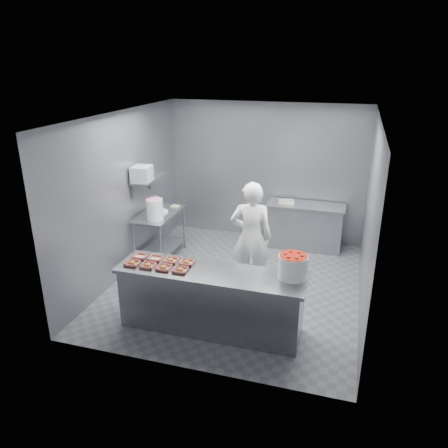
{
  "coord_description": "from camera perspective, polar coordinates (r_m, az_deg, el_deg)",
  "views": [
    {
      "loc": [
        1.69,
        -6.33,
        3.6
      ],
      "look_at": [
        -0.15,
        -0.2,
        1.15
      ],
      "focal_mm": 35.0,
      "sensor_mm": 36.0,
      "label": 1
    }
  ],
  "objects": [
    {
      "name": "ceiling",
      "position": [
        6.6,
        1.84,
        14.01
      ],
      "size": [
        4.5,
        4.5,
        0.0
      ],
      "primitive_type": "plane",
      "rotation": [
        3.14,
        0.0,
        0.0
      ],
      "color": "white",
      "rests_on": "wall_back"
    },
    {
      "name": "tray_6",
      "position": [
        6.21,
        -6.95,
        -4.72
      ],
      "size": [
        0.19,
        0.18,
        0.06
      ],
      "color": "tan",
      "rests_on": "service_counter"
    },
    {
      "name": "tray_1",
      "position": [
        6.11,
        -9.92,
        -5.35
      ],
      "size": [
        0.19,
        0.18,
        0.06
      ],
      "color": "tan",
      "rests_on": "service_counter"
    },
    {
      "name": "worker",
      "position": [
        6.96,
        3.56,
        -1.75
      ],
      "size": [
        0.73,
        0.54,
        1.83
      ],
      "primitive_type": "imported",
      "rotation": [
        0.0,
        0.0,
        3.3
      ],
      "color": "white",
      "rests_on": "ground"
    },
    {
      "name": "tray_5",
      "position": [
        6.3,
        -8.93,
        -4.46
      ],
      "size": [
        0.19,
        0.18,
        0.04
      ],
      "color": "tan",
      "rests_on": "service_counter"
    },
    {
      "name": "wall_back",
      "position": [
        9.02,
        5.47,
        6.75
      ],
      "size": [
        4.0,
        0.04,
        2.8
      ],
      "primitive_type": "cube",
      "color": "slate",
      "rests_on": "ground"
    },
    {
      "name": "tray_0",
      "position": [
        6.21,
        -11.91,
        -5.03
      ],
      "size": [
        0.19,
        0.18,
        0.06
      ],
      "color": "tan",
      "rests_on": "service_counter"
    },
    {
      "name": "bucket_lid",
      "position": [
        8.19,
        -8.46,
        1.59
      ],
      "size": [
        0.41,
        0.41,
        0.03
      ],
      "primitive_type": "cylinder",
      "rotation": [
        0.0,
        0.0,
        -0.29
      ],
      "color": "white",
      "rests_on": "prep_table"
    },
    {
      "name": "tray_3",
      "position": [
        5.92,
        -5.73,
        -5.99
      ],
      "size": [
        0.19,
        0.18,
        0.06
      ],
      "color": "tan",
      "rests_on": "service_counter"
    },
    {
      "name": "tray_4",
      "position": [
        6.4,
        -10.88,
        -4.17
      ],
      "size": [
        0.19,
        0.18,
        0.04
      ],
      "color": "tan",
      "rests_on": "service_counter"
    },
    {
      "name": "glaze_bucket",
      "position": [
        7.81,
        -9.03,
        1.99
      ],
      "size": [
        0.31,
        0.29,
        0.45
      ],
      "color": "white",
      "rests_on": "prep_table"
    },
    {
      "name": "prep_table",
      "position": [
        8.26,
        -8.37,
        -0.61
      ],
      "size": [
        0.6,
        1.2,
        0.9
      ],
      "color": "slate",
      "rests_on": "ground"
    },
    {
      "name": "tray_2",
      "position": [
        6.01,
        -7.86,
        -5.67
      ],
      "size": [
        0.19,
        0.18,
        0.06
      ],
      "color": "tan",
      "rests_on": "service_counter"
    },
    {
      "name": "strawberry_tub",
      "position": [
        5.75,
        8.98,
        -5.4
      ],
      "size": [
        0.38,
        0.38,
        0.32
      ],
      "color": "white",
      "rests_on": "service_counter"
    },
    {
      "name": "floor",
      "position": [
        7.48,
        1.59,
        -7.82
      ],
      "size": [
        4.5,
        4.5,
        0.0
      ],
      "primitive_type": "plane",
      "color": "#4C4C51",
      "rests_on": "ground"
    },
    {
      "name": "appliance",
      "position": [
        7.79,
        -10.69,
        6.47
      ],
      "size": [
        0.35,
        0.39,
        0.27
      ],
      "primitive_type": "cube",
      "rotation": [
        0.0,
        0.0,
        0.11
      ],
      "color": "gray",
      "rests_on": "wall_shelf"
    },
    {
      "name": "rag",
      "position": [
        8.47,
        -6.38,
        2.33
      ],
      "size": [
        0.17,
        0.16,
        0.02
      ],
      "primitive_type": "cube",
      "rotation": [
        0.0,
        0.0,
        -0.23
      ],
      "color": "#CCB28C",
      "rests_on": "prep_table"
    },
    {
      "name": "tray_7",
      "position": [
        6.12,
        -4.88,
        -5.02
      ],
      "size": [
        0.19,
        0.18,
        0.06
      ],
      "color": "tan",
      "rests_on": "service_counter"
    },
    {
      "name": "wall_left",
      "position": [
        7.65,
        -12.94,
        3.72
      ],
      "size": [
        0.04,
        4.5,
        2.8
      ],
      "primitive_type": "cube",
      "color": "slate",
      "rests_on": "ground"
    },
    {
      "name": "service_counter",
      "position": [
        6.13,
        -1.74,
        -9.92
      ],
      "size": [
        2.6,
        0.7,
        0.9
      ],
      "color": "slate",
      "rests_on": "ground"
    },
    {
      "name": "wall_right",
      "position": [
        6.71,
        18.43,
        0.72
      ],
      "size": [
        0.04,
        4.5,
        2.8
      ],
      "primitive_type": "cube",
      "color": "slate",
      "rests_on": "ground"
    },
    {
      "name": "back_counter",
      "position": [
        8.85,
        10.52,
        -0.24
      ],
      "size": [
        1.5,
        0.6,
        0.9
      ],
      "color": "slate",
      "rests_on": "ground"
    },
    {
      "name": "paper_stack",
      "position": [
        8.74,
        8.16,
        2.91
      ],
      "size": [
        0.33,
        0.27,
        0.05
      ],
      "primitive_type": "cube",
      "rotation": [
        0.0,
        0.0,
        0.16
      ],
      "color": "silver",
      "rests_on": "back_counter"
    },
    {
      "name": "wall_shelf",
      "position": [
        8.04,
        -9.83,
        5.88
      ],
      "size": [
        0.35,
        0.9,
        0.03
      ],
      "primitive_type": "cube",
      "color": "slate",
      "rests_on": "wall_left"
    }
  ]
}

